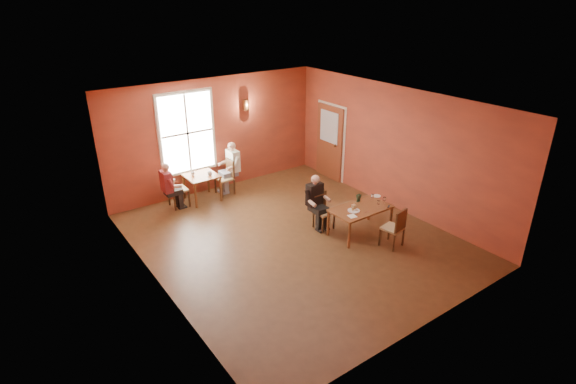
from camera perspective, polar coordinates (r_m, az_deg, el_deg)
ground at (r=9.92m, az=0.68°, el=-5.93°), size 6.00×7.00×0.01m
wall_back at (r=12.09m, az=-9.21°, el=7.18°), size 6.00×0.04×3.00m
wall_front at (r=7.04m, az=17.94°, el=-6.72°), size 6.00×0.04×3.00m
wall_left at (r=8.01m, az=-16.89°, el=-2.66°), size 0.04×7.00×3.00m
wall_right at (r=11.19m, az=13.27°, el=5.44°), size 0.04×7.00×3.00m
ceiling at (r=8.80m, az=0.77°, el=11.22°), size 6.00×7.00×0.04m
window at (r=11.68m, az=-12.68°, el=7.31°), size 1.36×0.10×1.96m
door at (r=12.83m, az=5.26°, el=6.28°), size 0.12×1.04×2.10m
wall_sconce at (r=12.24m, az=-5.40°, el=10.98°), size 0.16×0.16×0.28m
main_table at (r=10.11m, az=9.11°, el=-3.59°), size 1.35×0.76×0.63m
chair_diner_main at (r=10.18m, az=4.58°, el=-2.48°), size 0.37×0.37×0.84m
diner_main at (r=10.08m, az=4.73°, el=-1.61°), size 0.48×0.48×1.21m
chair_empty at (r=9.70m, az=13.13°, el=-4.37°), size 0.46×0.46×0.88m
plate_food at (r=9.80m, az=8.35°, el=-2.30°), size 0.29×0.29×0.03m
sandwich at (r=9.86m, az=8.33°, el=-1.93°), size 0.08×0.08×0.09m
goblet_a at (r=10.32m, az=10.66°, el=-0.64°), size 0.08×0.08×0.17m
goblet_b at (r=10.21m, az=12.12°, el=-1.03°), size 0.07×0.07×0.17m
goblet_c at (r=10.04m, az=11.41°, el=-1.46°), size 0.07×0.07×0.16m
menu_stand at (r=10.20m, az=8.95°, el=-0.77°), size 0.11×0.06×0.18m
knife at (r=9.79m, az=9.95°, el=-2.53°), size 0.18×0.02×0.00m
napkin at (r=9.57m, az=8.17°, el=-3.05°), size 0.19×0.19×0.01m
side_plate at (r=10.59m, az=11.24°, el=-0.49°), size 0.18×0.18×0.01m
sunglasses at (r=10.13m, az=12.67°, el=-1.79°), size 0.12×0.09×0.01m
second_table at (r=11.78m, az=-10.83°, el=0.57°), size 0.78×0.78×0.68m
chair_diner_white at (r=11.98m, az=-8.08°, el=1.83°), size 0.41×0.41×0.93m
diner_white at (r=11.93m, az=-8.01°, el=2.72°), size 0.53×0.53×1.31m
chair_diner_maroon at (r=11.50m, az=-13.79°, el=0.41°), size 0.42×0.42×0.95m
diner_maroon at (r=11.44m, az=-13.99°, el=0.93°), size 0.48×0.48×1.19m
cup_a at (r=11.58m, az=-9.90°, el=2.32°), size 0.16×0.16×0.09m
cup_b at (r=11.65m, az=-11.99°, el=2.29°), size 0.11×0.11×0.10m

